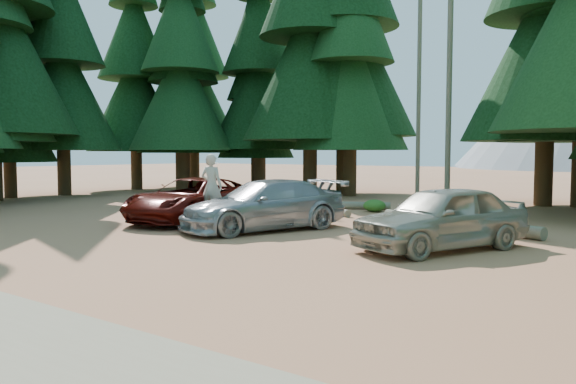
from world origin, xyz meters
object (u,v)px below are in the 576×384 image
log_left (337,205)px  log_mid (329,209)px  red_pickup (193,200)px  log_right (455,223)px  silver_minivan_center (264,205)px  frisbee_player (212,186)px  silver_minivan_right (441,217)px

log_left → log_mid: size_ratio=1.34×
red_pickup → log_right: size_ratio=0.93×
red_pickup → log_right: 8.28m
silver_minivan_center → log_right: silver_minivan_center is taller
silver_minivan_center → red_pickup: bearing=-163.3°
frisbee_player → log_right: size_ratio=0.35×
log_mid → frisbee_player: bearing=-66.1°
silver_minivan_center → frisbee_player: bearing=-149.3°
red_pickup → log_mid: red_pickup is taller
red_pickup → log_left: (1.68, 6.35, -0.57)m
log_left → log_mid: 1.57m
log_mid → log_right: log_right is taller
red_pickup → silver_minivan_center: 3.13m
red_pickup → log_left: bearing=67.6°
log_left → log_right: (5.92, -3.08, 0.03)m
red_pickup → frisbee_player: size_ratio=2.69×
red_pickup → silver_minivan_center: size_ratio=1.03×
frisbee_player → red_pickup: bearing=-35.0°
silver_minivan_right → log_right: bearing=129.0°
log_left → log_right: log_right is taller
silver_minivan_right → frisbee_player: 7.22m
silver_minivan_center → log_left: 6.76m
log_right → silver_minivan_right: bearing=-56.4°
silver_minivan_center → silver_minivan_right: 5.43m
red_pickup → log_left: red_pickup is taller
silver_minivan_right → log_right: (-0.95, 3.71, -0.58)m
silver_minivan_right → log_right: 3.87m
silver_minivan_right → log_left: (-6.87, 6.79, -0.60)m
red_pickup → log_mid: (2.21, 4.87, -0.59)m
frisbee_player → log_mid: bearing=-112.4°
silver_minivan_center → log_right: 5.70m
silver_minivan_center → silver_minivan_right: silver_minivan_right is taller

